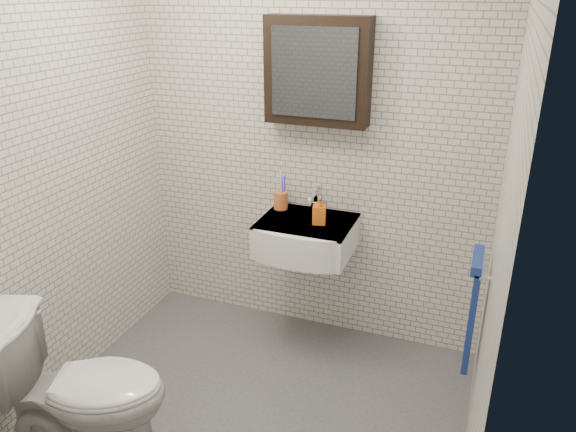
# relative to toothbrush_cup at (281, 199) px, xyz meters

# --- Properties ---
(ground) EXTENTS (2.20, 2.00, 0.01)m
(ground) POSITION_rel_toothbrush_cup_xyz_m (0.16, -0.90, -0.91)
(ground) COLOR #484B4F
(ground) RESTS_ON ground
(room_shell) EXTENTS (2.22, 2.02, 2.51)m
(room_shell) POSITION_rel_toothbrush_cup_xyz_m (0.16, -0.90, 0.55)
(room_shell) COLOR silver
(room_shell) RESTS_ON ground
(washbasin) EXTENTS (0.55, 0.50, 0.20)m
(washbasin) POSITION_rel_toothbrush_cup_xyz_m (0.21, -0.17, -0.16)
(washbasin) COLOR white
(washbasin) RESTS_ON room_shell
(faucet) EXTENTS (0.06, 0.20, 0.15)m
(faucet) POSITION_rel_toothbrush_cup_xyz_m (0.21, 0.03, 0.01)
(faucet) COLOR silver
(faucet) RESTS_ON washbasin
(mirror_cabinet) EXTENTS (0.60, 0.15, 0.60)m
(mirror_cabinet) POSITION_rel_toothbrush_cup_xyz_m (0.21, 0.03, 0.79)
(mirror_cabinet) COLOR black
(mirror_cabinet) RESTS_ON room_shell
(towel_rail) EXTENTS (0.09, 0.30, 0.58)m
(towel_rail) POSITION_rel_toothbrush_cup_xyz_m (1.21, -0.55, -0.19)
(towel_rail) COLOR silver
(towel_rail) RESTS_ON room_shell
(toothbrush_cup) EXTENTS (0.11, 0.11, 0.25)m
(toothbrush_cup) POSITION_rel_toothbrush_cup_xyz_m (0.00, 0.00, 0.00)
(toothbrush_cup) COLOR #CA6032
(toothbrush_cup) RESTS_ON washbasin
(soap_bottle) EXTENTS (0.09, 0.09, 0.17)m
(soap_bottle) POSITION_rel_toothbrush_cup_xyz_m (0.30, -0.14, 0.02)
(soap_bottle) COLOR orange
(soap_bottle) RESTS_ON washbasin
(toilet) EXTENTS (0.89, 0.68, 0.81)m
(toilet) POSITION_rel_toothbrush_cup_xyz_m (-0.45, -1.42, -0.51)
(toilet) COLOR white
(toilet) RESTS_ON ground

